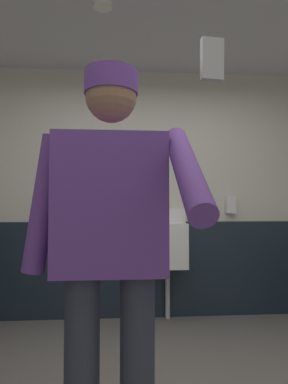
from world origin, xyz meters
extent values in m
cube|color=beige|center=(0.00, 1.90, 1.33)|extent=(4.84, 0.12, 2.66)
cube|color=#19232D|center=(0.00, 1.82, 0.50)|extent=(4.24, 0.03, 1.01)
cylinder|color=white|center=(-0.45, 0.64, 2.64)|extent=(0.14, 0.14, 0.03)
cube|color=white|center=(0.19, 1.81, 0.83)|extent=(0.40, 0.05, 0.65)
cube|color=white|center=(0.19, 1.64, 0.78)|extent=(0.34, 0.30, 0.45)
cylinder|color=#B7BABF|center=(0.19, 1.80, 1.12)|extent=(0.04, 0.04, 0.24)
cylinder|color=#B7BABF|center=(0.19, 1.77, 0.28)|extent=(0.05, 0.05, 0.55)
cube|color=#60388C|center=(-0.36, -0.38, 1.17)|extent=(0.45, 0.24, 0.56)
cylinder|color=#60388C|center=(-0.63, -0.38, 1.17)|extent=(0.17, 0.09, 0.56)
cylinder|color=#60388C|center=(-0.10, -0.61, 1.29)|extent=(0.09, 0.50, 0.39)
sphere|color=#8C664C|center=(-0.36, -0.38, 1.61)|extent=(0.21, 0.21, 0.21)
cylinder|color=#60388C|center=(-0.36, -0.38, 1.67)|extent=(0.22, 0.22, 0.10)
cube|color=silver|center=(-0.09, -0.89, 1.55)|extent=(0.06, 0.03, 0.11)
cube|color=silver|center=(0.89, 1.80, 1.19)|extent=(0.10, 0.07, 0.18)
camera|label=1|loc=(-0.33, -1.74, 1.16)|focal=31.05mm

